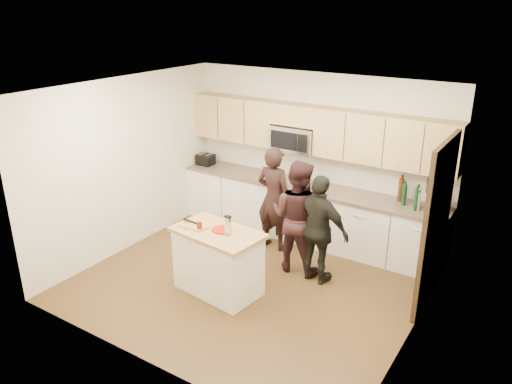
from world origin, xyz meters
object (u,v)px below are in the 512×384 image
Objects in this scene: island at (218,261)px; woman_right at (319,230)px; woman_center at (297,217)px; toaster at (206,159)px; woman_left at (274,198)px.

island is 1.44m from woman_right.
island is at bearing 59.95° from woman_center.
toaster is at bearing 137.81° from island.
toaster is 2.60m from woman_center.
toaster is at bearing -23.46° from woman_center.
woman_right is (2.82, -1.10, -0.25)m from toaster.
woman_center is at bearing 68.22° from island.
woman_center is 0.44m from woman_right.
woman_left is at bearing -19.24° from woman_right.
island is 0.76× the size of woman_left.
woman_center is at bearing -9.10° from woman_right.
woman_left is 1.19m from woman_right.
woman_left is (1.77, -0.54, -0.20)m from toaster.
woman_left is at bearing -35.28° from woman_center.
woman_right is at bearing 160.55° from woman_center.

